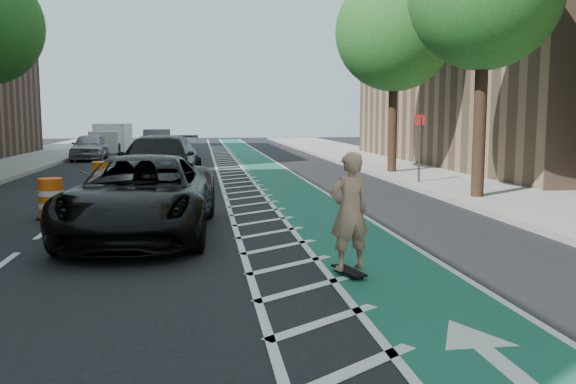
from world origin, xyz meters
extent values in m
plane|color=black|center=(0.00, 0.00, 0.00)|extent=(120.00, 120.00, 0.00)
cube|color=#185649|center=(3.00, 10.00, 0.01)|extent=(2.00, 90.00, 0.01)
cube|color=silver|center=(1.50, 10.00, 0.01)|extent=(1.40, 90.00, 0.01)
cube|color=gray|center=(9.50, 10.00, 0.07)|extent=(5.00, 90.00, 0.15)
cube|color=gray|center=(7.05, 10.00, 0.08)|extent=(0.12, 90.00, 0.16)
cylinder|color=#382619|center=(7.90, 8.00, 2.20)|extent=(0.36, 0.36, 4.40)
cylinder|color=#382619|center=(7.90, 16.00, 2.20)|extent=(0.36, 0.36, 4.40)
sphere|color=#22551C|center=(7.90, 16.00, 5.80)|extent=(4.20, 4.20, 4.20)
cylinder|color=#4C4C4C|center=(7.60, 12.00, 1.20)|extent=(0.08, 0.08, 2.40)
cube|color=red|center=(7.60, 12.00, 2.30)|extent=(0.35, 0.02, 0.35)
cube|color=black|center=(2.30, 0.63, 0.09)|extent=(0.41, 0.80, 0.03)
cylinder|color=black|center=(2.16, 0.86, 0.03)|extent=(0.04, 0.07, 0.06)
cylinder|color=black|center=(2.31, 0.90, 0.03)|extent=(0.04, 0.07, 0.06)
cylinder|color=black|center=(2.29, 0.36, 0.03)|extent=(0.04, 0.07, 0.06)
cylinder|color=black|center=(2.44, 0.40, 0.03)|extent=(0.04, 0.07, 0.06)
imported|color=tan|center=(2.30, 0.63, 1.01)|extent=(0.75, 0.58, 1.80)
imported|color=black|center=(-1.11, 4.33, 0.82)|extent=(3.09, 6.05, 1.63)
imported|color=black|center=(-1.30, 12.44, 0.89)|extent=(3.00, 6.30, 1.77)
imported|color=#949499|center=(-6.00, 26.73, 0.73)|extent=(1.84, 4.35, 1.47)
imported|color=#5A595E|center=(-2.63, 30.98, 0.79)|extent=(1.89, 4.87, 1.58)
cube|color=silver|center=(-5.93, 35.56, 0.94)|extent=(2.31, 3.17, 1.89)
cube|color=silver|center=(-6.11, 33.31, 0.71)|extent=(2.00, 1.65, 1.41)
cylinder|color=black|center=(-6.99, 33.00, 0.33)|extent=(0.29, 0.68, 0.66)
cylinder|color=black|center=(-5.29, 32.86, 0.33)|extent=(0.29, 0.68, 0.66)
cylinder|color=black|center=(-6.72, 36.38, 0.33)|extent=(0.29, 0.68, 0.66)
cylinder|color=black|center=(-5.02, 36.25, 0.33)|extent=(0.29, 0.68, 0.66)
cylinder|color=#FF5A0D|center=(-3.46, 6.71, 0.49)|extent=(0.56, 0.56, 0.97)
cylinder|color=silver|center=(-3.46, 6.71, 0.32)|extent=(0.57, 0.57, 0.13)
cylinder|color=silver|center=(-3.46, 6.71, 0.63)|extent=(0.57, 0.57, 0.13)
cylinder|color=black|center=(-3.46, 6.71, 0.02)|extent=(0.71, 0.71, 0.04)
cylinder|color=orange|center=(-3.02, 11.56, 0.50)|extent=(0.58, 0.58, 1.00)
cylinder|color=silver|center=(-3.02, 11.56, 0.33)|extent=(0.59, 0.59, 0.13)
cylinder|color=silver|center=(-3.02, 11.56, 0.65)|extent=(0.59, 0.59, 0.13)
cylinder|color=black|center=(-3.02, 11.56, 0.02)|extent=(0.73, 0.73, 0.04)
cylinder|color=#FF570D|center=(-2.40, 17.32, 0.50)|extent=(0.58, 0.58, 1.00)
cylinder|color=silver|center=(-2.40, 17.32, 0.33)|extent=(0.59, 0.59, 0.13)
cylinder|color=silver|center=(-2.40, 17.32, 0.65)|extent=(0.59, 0.59, 0.13)
cylinder|color=black|center=(-2.40, 17.32, 0.02)|extent=(0.74, 0.74, 0.04)
camera|label=1|loc=(0.09, -8.25, 2.45)|focal=38.00mm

